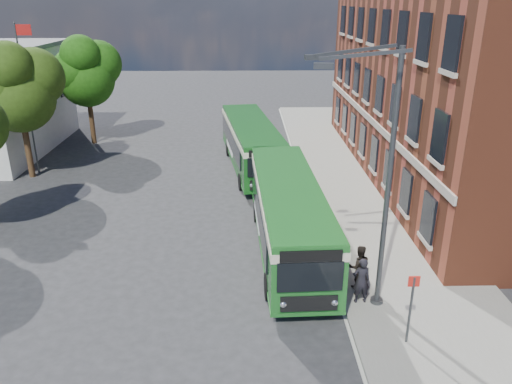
{
  "coord_description": "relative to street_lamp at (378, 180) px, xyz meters",
  "views": [
    {
      "loc": [
        0.56,
        -17.07,
        10.3
      ],
      "look_at": [
        1.02,
        3.68,
        2.2
      ],
      "focal_mm": 35.0,
      "sensor_mm": 36.0,
      "label": 1
    }
  ],
  "objects": [
    {
      "name": "ground",
      "position": [
        -4.84,
        2.0,
        -4.79
      ],
      "size": [
        120.0,
        120.0,
        0.0
      ],
      "primitive_type": "plane",
      "color": "#2B2A2D",
      "rests_on": "ground"
    },
    {
      "name": "pavement",
      "position": [
        2.16,
        10.0,
        -4.72
      ],
      "size": [
        6.0,
        48.0,
        0.15
      ],
      "primitive_type": "cube",
      "color": "gray",
      "rests_on": "ground"
    },
    {
      "name": "kerb_line",
      "position": [
        -0.89,
        10.0,
        -4.79
      ],
      "size": [
        0.12,
        48.0,
        0.01
      ],
      "primitive_type": "cube",
      "color": "beige",
      "rests_on": "ground"
    },
    {
      "name": "brick_office",
      "position": [
        9.16,
        14.0,
        2.18
      ],
      "size": [
        12.1,
        26.0,
        14.2
      ],
      "color": "brown",
      "rests_on": "ground"
    },
    {
      "name": "flagpole",
      "position": [
        -17.29,
        15.0,
        0.15
      ],
      "size": [
        0.95,
        0.1,
        9.0
      ],
      "color": "#3B3D40",
      "rests_on": "ground"
    },
    {
      "name": "street_lamp",
      "position": [
        0.0,
        0.0,
        0.0
      ],
      "size": [
        2.96,
        2.38,
        9.0
      ],
      "color": "#3B3D40",
      "rests_on": "ground"
    },
    {
      "name": "bus_stop_sign",
      "position": [
        0.76,
        -2.2,
        -3.28
      ],
      "size": [
        0.35,
        0.08,
        2.52
      ],
      "color": "#3B3D40",
      "rests_on": "ground"
    },
    {
      "name": "bus_front",
      "position": [
        -2.46,
        4.5,
        -2.96
      ],
      "size": [
        3.02,
        11.67,
        3.02
      ],
      "color": "#1C5E20",
      "rests_on": "ground"
    },
    {
      "name": "bus_rear",
      "position": [
        -3.91,
        15.65,
        -2.96
      ],
      "size": [
        4.11,
        11.76,
        3.02
      ],
      "color": "#155119",
      "rests_on": "ground"
    },
    {
      "name": "pedestrian_a",
      "position": [
        -0.24,
        0.05,
        -3.77
      ],
      "size": [
        0.68,
        0.49,
        1.74
      ],
      "primitive_type": "imported",
      "rotation": [
        0.0,
        0.0,
        3.26
      ],
      "color": "black",
      "rests_on": "pavement"
    },
    {
      "name": "pedestrian_b",
      "position": [
        -0.11,
        1.01,
        -3.78
      ],
      "size": [
        0.84,
        0.66,
        1.72
      ],
      "primitive_type": "imported",
      "rotation": [
        0.0,
        0.0,
        3.15
      ],
      "color": "black",
      "rests_on": "pavement"
    },
    {
      "name": "tree_mid",
      "position": [
        -17.37,
        14.19,
        0.74
      ],
      "size": [
        4.83,
        4.59,
        8.15
      ],
      "color": "#372214",
      "rests_on": "ground"
    },
    {
      "name": "tree_right",
      "position": [
        -15.72,
        21.85,
        0.61
      ],
      "size": [
        4.71,
        4.48,
        7.96
      ],
      "color": "#372214",
      "rests_on": "ground"
    }
  ]
}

